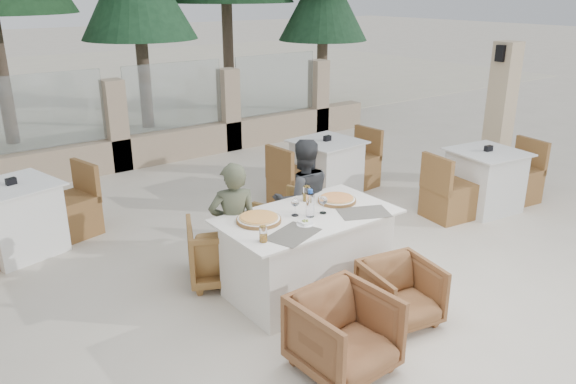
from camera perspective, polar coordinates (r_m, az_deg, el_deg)
ground at (r=5.28m, az=2.53°, el=-10.51°), size 80.00×80.00×0.00m
sand_patch at (r=17.95m, az=-27.23°, el=9.29°), size 30.00×16.00×0.01m
perimeter_wall_far at (r=9.00m, az=-17.12°, el=7.09°), size 10.00×0.34×1.60m
lantern_pillar at (r=8.57m, az=20.74°, el=7.43°), size 0.34×0.34×2.00m
pine_far_right at (r=13.07m, az=3.60°, el=18.11°), size 1.98×1.98×4.50m
dining_table at (r=5.18m, az=1.99°, el=-6.27°), size 1.60×0.90×0.77m
placemat_near_left at (r=4.63m, az=0.51°, el=-4.31°), size 0.52×0.43×0.00m
placemat_near_right at (r=5.11m, az=7.70°, el=-2.08°), size 0.53×0.46×0.00m
pizza_left at (r=4.88m, az=-2.99°, el=-2.75°), size 0.47×0.47×0.05m
pizza_right at (r=5.34m, az=4.99°, el=-0.76°), size 0.47×0.47×0.05m
water_bottle at (r=4.94m, az=2.27°, el=-1.13°), size 0.08×0.08×0.25m
wine_glass_centre at (r=4.97m, az=0.72°, el=-1.42°), size 0.08×0.08×0.18m
wine_glass_near at (r=5.03m, az=3.60°, el=-1.19°), size 0.09×0.09×0.18m
beer_glass_left at (r=4.48m, az=-2.53°, el=-4.30°), size 0.08×0.08×0.13m
beer_glass_right at (r=5.33m, az=1.90°, el=-0.17°), size 0.10×0.10×0.14m
olive_dish at (r=4.81m, az=1.76°, el=-3.11°), size 0.13×0.13×0.04m
armchair_far_left at (r=5.46m, az=-6.64°, el=-5.91°), size 0.87×0.88×0.61m
armchair_far_right at (r=5.95m, az=0.82°, el=-3.36°), size 0.87×0.88×0.64m
armchair_near_left at (r=4.24m, az=5.69°, el=-14.12°), size 0.68×0.70×0.61m
armchair_near_right at (r=4.88m, az=11.34°, el=-10.03°), size 0.67×0.68×0.53m
diner_left at (r=5.15m, az=-5.51°, el=-3.64°), size 0.53×0.44×1.24m
diner_right at (r=5.72m, az=1.50°, el=-0.84°), size 0.75×0.67×1.29m
bg_table_a at (r=6.58m, az=-25.76°, el=-2.48°), size 1.79×1.19×0.77m
bg_table_b at (r=7.60m, az=3.94°, el=2.40°), size 1.70×0.94×0.77m
bg_table_c at (r=7.53m, az=19.33°, el=1.12°), size 1.73×1.03×0.77m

